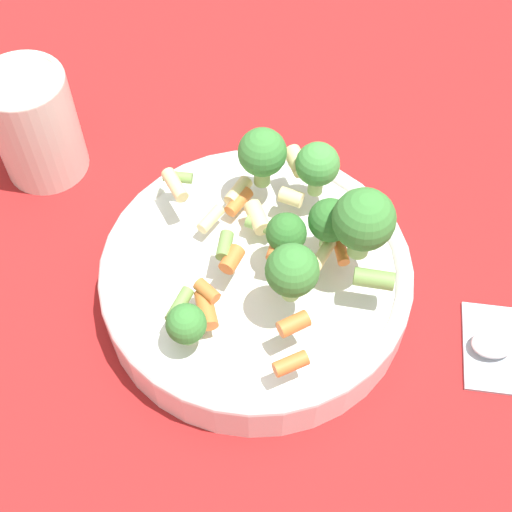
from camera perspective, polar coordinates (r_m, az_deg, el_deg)
ground_plane at (r=0.59m, az=-0.00°, el=-3.07°), size 3.00×3.00×0.00m
bowl at (r=0.57m, az=-0.00°, el=-1.77°), size 0.25×0.25×0.05m
pasta_salad at (r=0.53m, az=3.42°, el=2.85°), size 0.21×0.20×0.08m
cup at (r=0.67m, az=-17.35°, el=10.06°), size 0.08×0.08×0.11m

